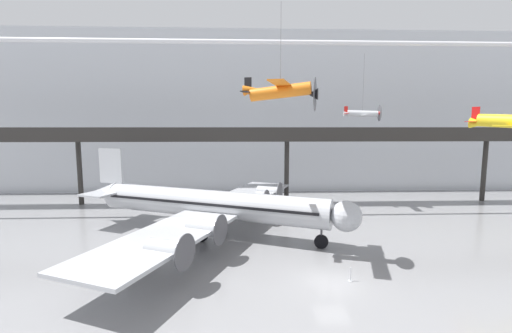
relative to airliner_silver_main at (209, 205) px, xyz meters
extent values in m
plane|color=gray|center=(10.13, -11.68, -3.23)|extent=(260.00, 260.00, 0.00)
cube|color=silver|center=(10.13, 24.71, 10.48)|extent=(140.00, 3.00, 27.42)
cube|color=#2D2B28|center=(10.13, 13.89, 6.47)|extent=(110.00, 3.20, 0.90)
cube|color=#2D2B28|center=(10.13, 12.35, 7.47)|extent=(110.00, 0.12, 1.10)
cylinder|color=#2D2B28|center=(-20.12, 14.85, 1.39)|extent=(0.70, 0.70, 9.25)
cylinder|color=#2D2B28|center=(10.13, 14.85, 1.39)|extent=(0.70, 0.70, 9.25)
cylinder|color=#2D2B28|center=(40.38, 14.85, 1.39)|extent=(0.70, 0.70, 9.25)
cylinder|color=silver|center=(10.13, 8.32, 18.51)|extent=(120.00, 0.60, 0.60)
cylinder|color=#B7BABF|center=(0.08, -0.03, 0.09)|extent=(24.46, 12.50, 2.91)
sphere|color=#B7BABF|center=(12.98, -5.46, 0.09)|extent=(2.85, 2.85, 2.85)
cone|color=#B7BABF|center=(-12.95, 5.45, 0.30)|extent=(4.52, 3.93, 2.67)
cube|color=black|center=(0.08, -0.03, 0.38)|extent=(22.86, 11.87, 0.26)
cube|color=#B7BABF|center=(4.60, 8.43, -0.57)|extent=(11.71, 17.21, 0.28)
cube|color=#B7BABF|center=(-2.81, -9.18, -0.57)|extent=(11.71, 17.21, 0.28)
cylinder|color=#B7BABF|center=(4.84, 4.46, -0.52)|extent=(3.25, 2.43, 1.40)
cylinder|color=#4C4C51|center=(6.34, 3.83, -0.52)|extent=(1.08, 2.47, 2.65)
cylinder|color=#B7BABF|center=(6.98, 9.53, -0.52)|extent=(3.25, 2.43, 1.40)
cylinder|color=#4C4C51|center=(8.47, 8.90, -0.52)|extent=(1.08, 2.47, 2.65)
cylinder|color=#B7BABF|center=(0.20, -6.58, -0.52)|extent=(3.25, 2.43, 1.40)
cylinder|color=#4C4C51|center=(1.69, -7.21, -0.52)|extent=(1.08, 2.47, 2.65)
cylinder|color=#B7BABF|center=(-1.94, -11.65, -0.52)|extent=(3.25, 2.43, 1.40)
cylinder|color=#4C4C51|center=(-0.45, -12.28, -0.52)|extent=(1.08, 2.47, 2.65)
cube|color=#B7BABF|center=(-11.88, 5.00, 3.57)|extent=(3.06, 1.44, 4.07)
cube|color=#B7BABF|center=(-11.61, 4.89, 0.67)|extent=(5.92, 8.22, 0.20)
cylinder|color=#4C4C51|center=(10.93, -4.60, -1.97)|extent=(0.20, 0.20, 1.21)
cylinder|color=black|center=(10.93, -4.60, -2.58)|extent=(1.35, 0.85, 1.30)
cylinder|color=#4C4C51|center=(1.25, 2.00, -1.97)|extent=(0.20, 0.20, 1.21)
cylinder|color=black|center=(1.25, 2.00, -2.58)|extent=(1.35, 0.85, 1.30)
cylinder|color=#4C4C51|center=(-0.55, -2.29, -1.97)|extent=(0.20, 0.20, 1.21)
cylinder|color=black|center=(-0.55, -2.29, -2.58)|extent=(1.35, 0.85, 1.30)
cone|color=yellow|center=(29.31, 1.10, 8.51)|extent=(2.00, 2.15, 1.25)
cube|color=red|center=(29.08, 1.42, 9.49)|extent=(0.52, 0.68, 1.63)
cube|color=red|center=(29.08, 1.42, 8.68)|extent=(3.32, 2.72, 0.06)
cylinder|color=orange|center=(6.72, -6.79, 11.03)|extent=(5.21, 2.47, 1.52)
cone|color=black|center=(9.26, -7.55, 10.78)|extent=(1.07, 1.14, 0.94)
cylinder|color=#4C4C51|center=(9.43, -7.60, 10.76)|extent=(0.82, 2.62, 2.72)
cone|color=orange|center=(4.36, -6.08, 11.26)|extent=(1.63, 1.26, 1.01)
cube|color=orange|center=(7.01, -6.88, 11.53)|extent=(3.37, 7.67, 0.10)
cube|color=black|center=(4.06, -6.00, 11.66)|extent=(0.61, 0.23, 1.26)
cube|color=black|center=(4.06, -6.00, 11.03)|extent=(1.37, 2.79, 0.06)
cylinder|color=slate|center=(6.72, -6.79, 14.85)|extent=(0.04, 0.04, 6.59)
cylinder|color=silver|center=(20.40, 12.44, 9.93)|extent=(4.24, 1.38, 0.97)
cone|color=red|center=(22.55, 12.16, 9.99)|extent=(0.78, 0.85, 0.77)
cylinder|color=#4C4C51|center=(22.70, 12.14, 9.99)|extent=(0.32, 2.22, 2.23)
cone|color=silver|center=(18.39, 12.69, 9.87)|extent=(1.21, 0.87, 0.76)
cube|color=silver|center=(20.65, 12.40, 9.67)|extent=(1.80, 6.34, 0.10)
cube|color=red|center=(18.14, 12.72, 10.44)|extent=(0.51, 0.12, 1.03)
cube|color=red|center=(18.14, 12.72, 9.93)|extent=(0.78, 2.28, 0.06)
cylinder|color=slate|center=(20.40, 12.44, 14.22)|extent=(0.04, 0.04, 7.73)
cylinder|color=#B2B5BA|center=(11.55, -11.46, -3.21)|extent=(0.36, 0.36, 0.04)
cylinder|color=#B2B5BA|center=(11.55, -11.46, -2.72)|extent=(0.07, 0.07, 0.95)
sphere|color=#B2B5BA|center=(11.55, -11.46, -2.20)|extent=(0.10, 0.10, 0.10)
camera|label=1|loc=(3.58, -35.37, 8.27)|focal=24.00mm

